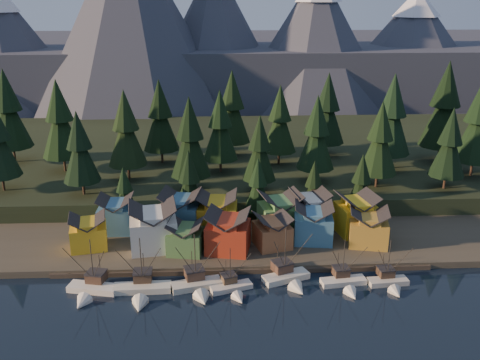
{
  "coord_description": "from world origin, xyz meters",
  "views": [
    {
      "loc": [
        -5.34,
        -84.52,
        55.8
      ],
      "look_at": [
        0.05,
        30.0,
        15.58
      ],
      "focal_mm": 40.0,
      "sensor_mm": 36.0,
      "label": 1
    }
  ],
  "objects_px": {
    "boat_6": "(390,277)",
    "house_front_0": "(88,231)",
    "boat_5": "(346,277)",
    "boat_1": "(141,284)",
    "house_back_1": "(180,211)",
    "boat_3": "(233,283)",
    "house_back_0": "(116,213)",
    "boat_2": "(198,279)",
    "boat_4": "(289,271)",
    "house_front_1": "(153,225)",
    "boat_0": "(90,283)"
  },
  "relations": [
    {
      "from": "house_back_0",
      "to": "house_back_1",
      "type": "relative_size",
      "value": 0.84
    },
    {
      "from": "boat_3",
      "to": "boat_5",
      "type": "bearing_deg",
      "value": -15.7
    },
    {
      "from": "boat_4",
      "to": "house_front_0",
      "type": "xyz_separation_m",
      "value": [
        -43.18,
        14.89,
        3.06
      ]
    },
    {
      "from": "boat_4",
      "to": "house_front_0",
      "type": "relative_size",
      "value": 1.4
    },
    {
      "from": "boat_5",
      "to": "house_front_0",
      "type": "relative_size",
      "value": 1.19
    },
    {
      "from": "boat_4",
      "to": "house_front_1",
      "type": "xyz_separation_m",
      "value": [
        -28.58,
        14.11,
        4.48
      ]
    },
    {
      "from": "boat_1",
      "to": "boat_3",
      "type": "relative_size",
      "value": 1.28
    },
    {
      "from": "boat_6",
      "to": "boat_4",
      "type": "bearing_deg",
      "value": 167.82
    },
    {
      "from": "boat_2",
      "to": "house_front_0",
      "type": "distance_m",
      "value": 30.32
    },
    {
      "from": "boat_6",
      "to": "boat_3",
      "type": "bearing_deg",
      "value": 175.95
    },
    {
      "from": "boat_0",
      "to": "boat_3",
      "type": "height_order",
      "value": "boat_0"
    },
    {
      "from": "boat_3",
      "to": "house_front_0",
      "type": "bearing_deg",
      "value": 132.17
    },
    {
      "from": "boat_1",
      "to": "house_back_1",
      "type": "distance_m",
      "value": 26.85
    },
    {
      "from": "boat_0",
      "to": "boat_5",
      "type": "distance_m",
      "value": 50.53
    },
    {
      "from": "boat_4",
      "to": "boat_5",
      "type": "height_order",
      "value": "boat_4"
    },
    {
      "from": "boat_1",
      "to": "house_back_1",
      "type": "height_order",
      "value": "house_back_1"
    },
    {
      "from": "boat_5",
      "to": "house_back_1",
      "type": "distance_m",
      "value": 42.4
    },
    {
      "from": "boat_1",
      "to": "boat_6",
      "type": "height_order",
      "value": "boat_1"
    },
    {
      "from": "boat_2",
      "to": "house_front_0",
      "type": "xyz_separation_m",
      "value": [
        -24.78,
        17.2,
        3.07
      ]
    },
    {
      "from": "house_back_0",
      "to": "boat_6",
      "type": "bearing_deg",
      "value": -24.41
    },
    {
      "from": "boat_6",
      "to": "house_back_1",
      "type": "relative_size",
      "value": 1.01
    },
    {
      "from": "boat_4",
      "to": "boat_2",
      "type": "bearing_deg",
      "value": 165.73
    },
    {
      "from": "boat_5",
      "to": "boat_0",
      "type": "bearing_deg",
      "value": 173.0
    },
    {
      "from": "house_front_0",
      "to": "house_front_1",
      "type": "relative_size",
      "value": 0.79
    },
    {
      "from": "boat_0",
      "to": "house_front_0",
      "type": "relative_size",
      "value": 1.35
    },
    {
      "from": "house_front_1",
      "to": "house_back_0",
      "type": "height_order",
      "value": "house_front_1"
    },
    {
      "from": "boat_1",
      "to": "boat_5",
      "type": "distance_m",
      "value": 40.52
    },
    {
      "from": "house_front_0",
      "to": "house_front_1",
      "type": "xyz_separation_m",
      "value": [
        14.6,
        -0.79,
        1.41
      ]
    },
    {
      "from": "boat_6",
      "to": "boat_0",
      "type": "bearing_deg",
      "value": 174.84
    },
    {
      "from": "boat_0",
      "to": "boat_1",
      "type": "distance_m",
      "value": 10.04
    },
    {
      "from": "boat_2",
      "to": "boat_4",
      "type": "distance_m",
      "value": 18.54
    },
    {
      "from": "house_front_0",
      "to": "house_back_1",
      "type": "relative_size",
      "value": 0.86
    },
    {
      "from": "boat_2",
      "to": "house_back_0",
      "type": "height_order",
      "value": "boat_2"
    },
    {
      "from": "boat_1",
      "to": "boat_6",
      "type": "bearing_deg",
      "value": -0.81
    },
    {
      "from": "boat_3",
      "to": "boat_5",
      "type": "relative_size",
      "value": 0.92
    },
    {
      "from": "boat_2",
      "to": "boat_3",
      "type": "height_order",
      "value": "boat_2"
    },
    {
      "from": "boat_1",
      "to": "boat_4",
      "type": "distance_m",
      "value": 29.5
    },
    {
      "from": "house_front_1",
      "to": "house_back_1",
      "type": "xyz_separation_m",
      "value": [
        5.57,
        8.37,
        -0.17
      ]
    },
    {
      "from": "boat_0",
      "to": "boat_3",
      "type": "relative_size",
      "value": 1.24
    },
    {
      "from": "boat_4",
      "to": "house_front_0",
      "type": "distance_m",
      "value": 45.78
    },
    {
      "from": "boat_6",
      "to": "house_front_0",
      "type": "distance_m",
      "value": 65.77
    },
    {
      "from": "boat_3",
      "to": "house_back_1",
      "type": "height_order",
      "value": "house_back_1"
    },
    {
      "from": "boat_1",
      "to": "house_back_0",
      "type": "xyz_separation_m",
      "value": [
        -9.12,
        26.78,
        3.87
      ]
    },
    {
      "from": "boat_0",
      "to": "house_back_0",
      "type": "distance_m",
      "value": 26.42
    },
    {
      "from": "boat_6",
      "to": "house_back_0",
      "type": "bearing_deg",
      "value": 150.79
    },
    {
      "from": "boat_4",
      "to": "boat_6",
      "type": "xyz_separation_m",
      "value": [
        20.17,
        -2.44,
        -0.4
      ]
    },
    {
      "from": "boat_3",
      "to": "boat_5",
      "type": "xyz_separation_m",
      "value": [
        22.64,
        1.01,
        0.15
      ]
    },
    {
      "from": "boat_0",
      "to": "boat_5",
      "type": "xyz_separation_m",
      "value": [
        50.53,
        0.46,
        -0.34
      ]
    },
    {
      "from": "boat_1",
      "to": "boat_3",
      "type": "xyz_separation_m",
      "value": [
        17.87,
        0.11,
        -0.4
      ]
    },
    {
      "from": "boat_2",
      "to": "house_front_1",
      "type": "relative_size",
      "value": 1.12
    }
  ]
}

